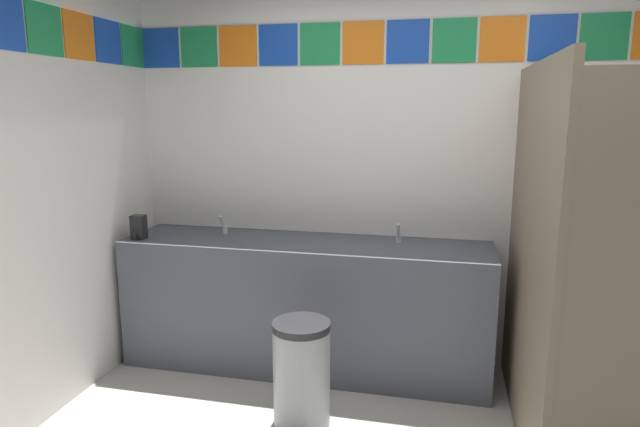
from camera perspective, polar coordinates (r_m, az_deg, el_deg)
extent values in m
cube|color=white|center=(3.69, 11.04, 3.48)|extent=(4.00, 0.08, 2.50)
cube|color=#1947B7|center=(4.13, -16.33, 16.32)|extent=(0.27, 0.01, 0.27)
cube|color=#1E8C4C|center=(4.01, -12.60, 16.67)|extent=(0.27, 0.01, 0.27)
cube|color=orange|center=(3.89, -8.62, 16.98)|extent=(0.27, 0.01, 0.27)
cube|color=#1947B7|center=(3.80, -4.42, 17.21)|extent=(0.27, 0.01, 0.27)
cube|color=#1E8C4C|center=(3.73, -0.02, 17.37)|extent=(0.27, 0.01, 0.27)
cube|color=orange|center=(3.67, 4.53, 17.43)|extent=(0.27, 0.01, 0.27)
cube|color=#1947B7|center=(3.64, 9.19, 17.38)|extent=(0.27, 0.01, 0.27)
cube|color=#1E8C4C|center=(3.64, 13.90, 17.22)|extent=(0.27, 0.01, 0.27)
cube|color=orange|center=(3.65, 18.59, 16.95)|extent=(0.27, 0.01, 0.27)
cube|color=#1947B7|center=(3.68, 23.20, 16.59)|extent=(0.27, 0.01, 0.27)
cube|color=#1E8C4C|center=(3.74, 27.67, 16.13)|extent=(0.27, 0.01, 0.27)
cube|color=#1947B7|center=(3.17, -30.32, 17.03)|extent=(0.01, 0.27, 0.27)
cube|color=#1E8C4C|center=(3.39, -26.93, 16.86)|extent=(0.01, 0.27, 0.27)
cube|color=orange|center=(3.61, -23.95, 16.66)|extent=(0.01, 0.27, 0.27)
cube|color=#1947B7|center=(3.85, -21.34, 16.45)|extent=(0.01, 0.27, 0.27)
cube|color=#1E8C4C|center=(4.08, -19.04, 16.23)|extent=(0.01, 0.27, 0.27)
cube|color=#4C515B|center=(3.67, -1.59, -9.52)|extent=(2.40, 0.58, 0.86)
cube|color=#4C515B|center=(3.81, -0.60, -2.58)|extent=(2.40, 0.03, 0.08)
cylinder|color=silver|center=(3.72, -10.72, -3.35)|extent=(0.34, 0.34, 0.10)
cylinder|color=silver|center=(3.43, 8.01, -4.48)|extent=(0.34, 0.34, 0.10)
cylinder|color=silver|center=(3.83, -9.93, -1.69)|extent=(0.04, 0.04, 0.05)
cylinder|color=silver|center=(3.77, -10.26, -0.81)|extent=(0.02, 0.06, 0.09)
cylinder|color=silver|center=(3.55, 8.24, -2.65)|extent=(0.04, 0.04, 0.05)
cylinder|color=silver|center=(3.48, 8.21, -1.72)|extent=(0.02, 0.06, 0.09)
cube|color=black|center=(3.80, -18.50, -1.35)|extent=(0.09, 0.07, 0.16)
cylinder|color=black|center=(3.77, -18.79, -2.38)|extent=(0.02, 0.02, 0.03)
cube|color=#726651|center=(3.02, 21.19, -4.04)|extent=(0.04, 1.45, 1.95)
cylinder|color=silver|center=(2.33, 24.27, -6.16)|extent=(0.02, 0.02, 0.10)
cylinder|color=white|center=(3.64, 27.84, -15.06)|extent=(0.38, 0.38, 0.40)
torus|color=white|center=(3.55, 28.15, -11.93)|extent=(0.39, 0.39, 0.05)
cube|color=white|center=(3.69, 27.53, -8.46)|extent=(0.34, 0.17, 0.34)
cylinder|color=#999EA3|center=(3.10, -1.95, -16.79)|extent=(0.31, 0.31, 0.56)
cylinder|color=#262628|center=(2.97, -1.99, -11.70)|extent=(0.32, 0.32, 0.04)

